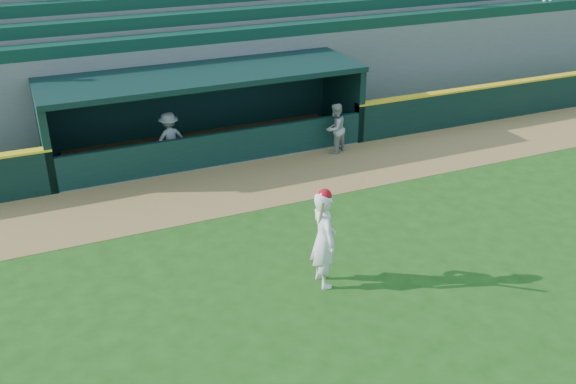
{
  "coord_description": "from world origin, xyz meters",
  "views": [
    {
      "loc": [
        -5.08,
        -9.98,
        7.42
      ],
      "look_at": [
        0.0,
        1.6,
        1.3
      ],
      "focal_mm": 40.0,
      "sensor_mm": 36.0,
      "label": 1
    }
  ],
  "objects": [
    {
      "name": "dugout_player_inside",
      "position": [
        -1.28,
        7.16,
        0.78
      ],
      "size": [
        1.1,
        0.74,
        1.57
      ],
      "primitive_type": "imported",
      "rotation": [
        0.0,
        0.0,
        3.31
      ],
      "color": "#999A95",
      "rests_on": "ground"
    },
    {
      "name": "warning_track",
      "position": [
        0.0,
        4.9,
        0.01
      ],
      "size": [
        40.0,
        3.0,
        0.01
      ],
      "primitive_type": "cube",
      "color": "olive",
      "rests_on": "ground"
    },
    {
      "name": "wall_stripe_right",
      "position": [
        12.25,
        6.55,
        1.23
      ],
      "size": [
        15.5,
        0.32,
        0.06
      ],
      "primitive_type": "cube",
      "color": "yellow",
      "rests_on": "field_wall_right"
    },
    {
      "name": "field_wall_right",
      "position": [
        12.25,
        6.55,
        0.6
      ],
      "size": [
        15.5,
        0.3,
        1.2
      ],
      "primitive_type": "cube",
      "color": "black",
      "rests_on": "ground"
    },
    {
      "name": "batter_at_plate",
      "position": [
        0.01,
        -0.15,
        1.06
      ],
      "size": [
        0.56,
        0.86,
        2.15
      ],
      "color": "white",
      "rests_on": "ground"
    },
    {
      "name": "ground",
      "position": [
        0.0,
        0.0,
        0.0
      ],
      "size": [
        120.0,
        120.0,
        0.0
      ],
      "primitive_type": "plane",
      "color": "#1D4A12",
      "rests_on": "ground"
    },
    {
      "name": "dugout",
      "position": [
        0.0,
        8.0,
        1.36
      ],
      "size": [
        9.4,
        2.8,
        2.46
      ],
      "color": "slate",
      "rests_on": "ground"
    },
    {
      "name": "dugout_player_front",
      "position": [
        3.49,
        6.05,
        0.77
      ],
      "size": [
        0.93,
        0.85,
        1.54
      ],
      "primitive_type": "imported",
      "rotation": [
        0.0,
        0.0,
        3.58
      ],
      "color": "#A0A09B",
      "rests_on": "ground"
    },
    {
      "name": "stands",
      "position": [
        -0.02,
        12.58,
        2.4
      ],
      "size": [
        34.5,
        6.25,
        7.59
      ],
      "color": "slate",
      "rests_on": "ground"
    }
  ]
}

